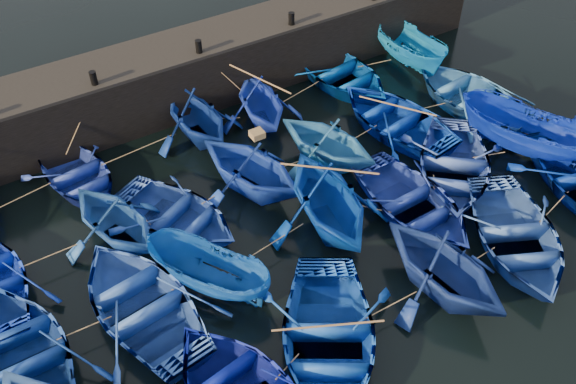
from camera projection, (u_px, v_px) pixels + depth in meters
ground at (342, 270)px, 19.67m from camera, size 120.00×120.00×0.00m
quay_wall at (193, 72)px, 25.28m from camera, size 26.00×2.50×2.50m
quay_top at (189, 43)px, 24.38m from camera, size 26.00×2.50×0.12m
bollard_1 at (93, 78)px, 22.12m from camera, size 0.24×0.24×0.50m
bollard_2 at (199, 46)px, 23.60m from camera, size 0.24×0.24×0.50m
bollard_3 at (291, 19)px, 25.09m from camera, size 0.24×0.24×0.50m
boat_1 at (77, 176)px, 22.10m from camera, size 3.72×4.74×0.89m
boat_2 at (196, 116)px, 23.60m from camera, size 3.66×4.17×2.08m
boat_3 at (260, 101)px, 24.34m from camera, size 3.88×4.28×1.96m
boat_4 at (340, 74)px, 26.49m from camera, size 4.38×5.61×1.06m
boat_5 at (409, 48)px, 27.33m from camera, size 1.74×4.46×1.72m
boat_7 at (114, 218)px, 19.86m from camera, size 4.29×4.66×2.04m
boat_8 at (177, 216)px, 20.69m from camera, size 4.98×5.56×0.95m
boat_9 at (250, 166)px, 21.46m from camera, size 4.94×5.28×2.25m
boat_10 at (327, 140)px, 22.57m from camera, size 4.63×4.94×2.08m
boat_11 at (396, 118)px, 24.30m from camera, size 4.58×5.78×1.08m
boat_12 at (469, 94)px, 25.38m from camera, size 4.52×5.83×1.12m
boat_13 at (23, 355)px, 16.91m from camera, size 3.85×5.30×1.08m
boat_14 at (142, 303)px, 18.12m from camera, size 4.58×5.86×1.11m
boat_15 at (208, 273)px, 18.61m from camera, size 3.50×4.15×1.55m
boat_16 at (328, 198)px, 20.20m from camera, size 4.72×5.25×2.45m
boat_17 at (413, 203)px, 21.04m from camera, size 3.82×5.19×1.04m
boat_18 at (454, 166)px, 22.31m from camera, size 6.25×6.43×1.09m
boat_19 at (526, 135)px, 22.89m from camera, size 4.12×5.33×1.95m
boat_22 at (327, 338)px, 17.26m from camera, size 6.19×6.71×1.14m
boat_23 at (444, 266)px, 18.32m from camera, size 4.34×4.85×2.29m
boat_24 at (516, 236)px, 19.95m from camera, size 5.66×6.41×1.10m
wooden_crate at (257, 134)px, 20.71m from camera, size 0.43×0.40×0.23m
mooring_ropes at (254, 162)px, 22.01m from camera, size 18.58×11.98×2.10m
loose_oars at (329, 157)px, 20.93m from camera, size 9.87×11.95×1.43m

